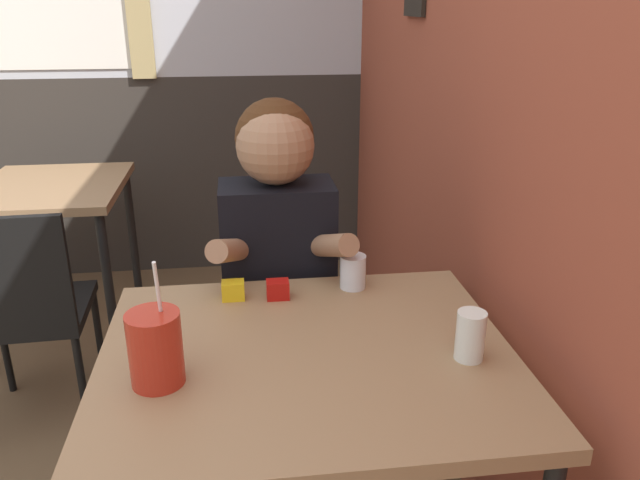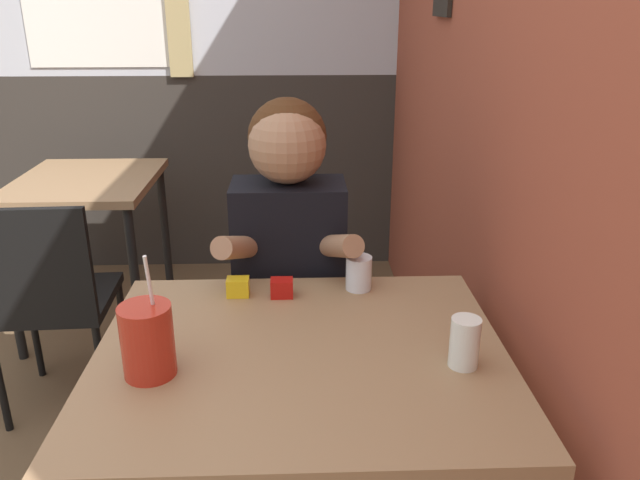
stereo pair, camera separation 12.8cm
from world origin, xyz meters
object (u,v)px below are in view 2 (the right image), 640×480
chair_near_window (48,293)px  person_seated (290,278)px  cocktail_pitcher (148,340)px  main_table (301,376)px  background_table (88,199)px

chair_near_window → person_seated: 0.93m
person_seated → cocktail_pitcher: size_ratio=4.37×
person_seated → main_table: bearing=-86.7°
person_seated → background_table: bearing=133.4°
background_table → chair_near_window: 0.73m
main_table → chair_near_window: chair_near_window is taller
background_table → chair_near_window: bearing=-85.2°
main_table → chair_near_window: size_ratio=1.10×
chair_near_window → cocktail_pitcher: size_ratio=3.05×
main_table → cocktail_pitcher: 0.37m
main_table → background_table: same height
person_seated → cocktail_pitcher: person_seated is taller
background_table → person_seated: person_seated is taller
background_table → chair_near_window: chair_near_window is taller
chair_near_window → cocktail_pitcher: bearing=-59.3°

